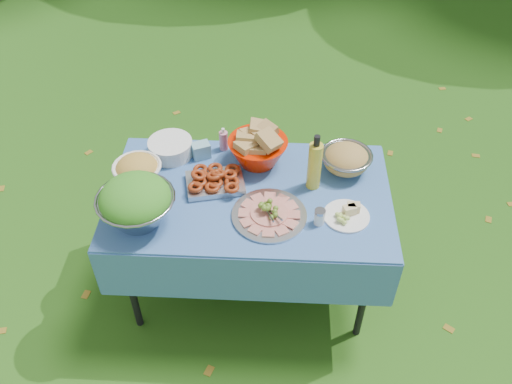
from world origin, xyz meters
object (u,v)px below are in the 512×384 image
bread_bowl (258,146)px  pasta_bowl_steel (346,159)px  picnic_table (250,242)px  plate_stack (171,148)px  charcuterie_platter (269,210)px  oil_bottle (315,162)px  salad_bowl (136,202)px

bread_bowl → pasta_bowl_steel: 0.48m
picnic_table → bread_bowl: bearing=83.2°
plate_stack → picnic_table: bearing=-33.0°
plate_stack → pasta_bowl_steel: size_ratio=0.91×
charcuterie_platter → bread_bowl: bearing=100.4°
bread_bowl → pasta_bowl_steel: (0.48, -0.04, -0.04)m
plate_stack → pasta_bowl_steel: pasta_bowl_steel is taller
plate_stack → pasta_bowl_steel: (0.96, -0.08, 0.03)m
bread_bowl → pasta_bowl_steel: bread_bowl is taller
pasta_bowl_steel → charcuterie_platter: (-0.40, -0.38, -0.03)m
charcuterie_platter → oil_bottle: bearing=46.6°
charcuterie_platter → picnic_table: bearing=124.1°
salad_bowl → bread_bowl: bearing=40.3°
pasta_bowl_steel → charcuterie_platter: 0.55m
picnic_table → charcuterie_platter: size_ratio=3.88×
bread_bowl → oil_bottle: 0.35m
pasta_bowl_steel → charcuterie_platter: pasta_bowl_steel is taller
picnic_table → charcuterie_platter: charcuterie_platter is taller
pasta_bowl_steel → oil_bottle: oil_bottle is taller
salad_bowl → oil_bottle: oil_bottle is taller
bread_bowl → charcuterie_platter: (0.08, -0.42, -0.07)m
salad_bowl → oil_bottle: size_ratio=1.15×
picnic_table → pasta_bowl_steel: bearing=23.2°
oil_bottle → picnic_table: bearing=-167.1°
picnic_table → plate_stack: 0.69m
salad_bowl → picnic_table: bearing=22.4°
salad_bowl → bread_bowl: 0.74m
oil_bottle → bread_bowl: bearing=148.6°
bread_bowl → charcuterie_platter: 0.43m
picnic_table → oil_bottle: oil_bottle is taller
charcuterie_platter → pasta_bowl_steel: bearing=43.2°
plate_stack → bread_bowl: (0.49, -0.04, 0.06)m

